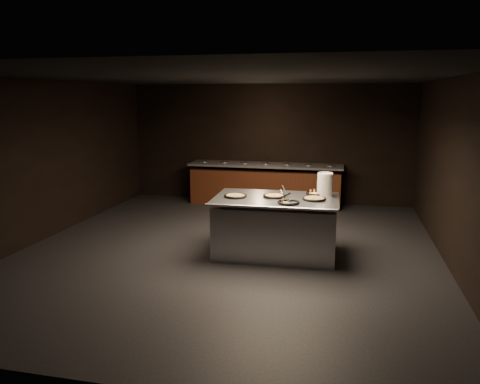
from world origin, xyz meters
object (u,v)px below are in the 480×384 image
(serving_counter, at_px, (276,228))
(plate_stack, at_px, (325,184))
(pan_veggie_whole, at_px, (235,196))
(pan_cheese_whole, at_px, (274,196))

(serving_counter, xyz_separation_m, plate_stack, (0.77, 0.35, 0.70))
(serving_counter, distance_m, pan_veggie_whole, 0.85)
(pan_cheese_whole, bearing_deg, pan_veggie_whole, -167.09)
(plate_stack, bearing_deg, pan_veggie_whole, -162.37)
(pan_veggie_whole, xyz_separation_m, pan_cheese_whole, (0.62, 0.14, -0.00))
(plate_stack, bearing_deg, pan_cheese_whole, -158.91)
(pan_veggie_whole, bearing_deg, pan_cheese_whole, 12.91)
(pan_cheese_whole, bearing_deg, serving_counter, -41.01)
(plate_stack, relative_size, pan_veggie_whole, 1.00)
(pan_veggie_whole, height_order, pan_cheese_whole, same)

